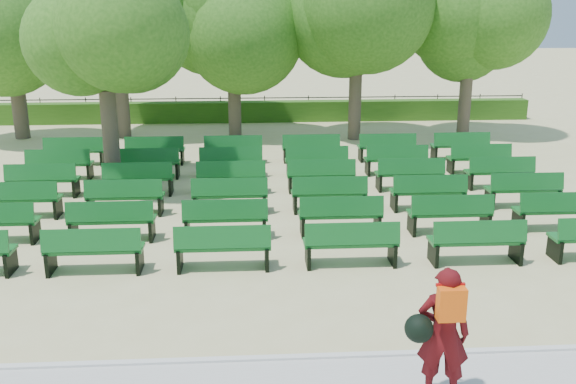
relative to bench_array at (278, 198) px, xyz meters
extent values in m
plane|color=#C3BA81|center=(-0.99, -1.83, -0.10)|extent=(120.00, 120.00, 0.00)
cube|color=silver|center=(-0.99, -8.08, -0.05)|extent=(30.00, 0.12, 0.10)
cube|color=#2E5C17|center=(-0.99, 12.17, 0.35)|extent=(26.00, 0.70, 0.90)
cube|color=#0F5A1F|center=(0.00, 0.02, 0.38)|extent=(1.95, 0.68, 0.06)
cube|color=#0F5A1F|center=(0.00, -0.21, 0.65)|extent=(1.92, 0.29, 0.45)
cylinder|color=brown|center=(-4.64, 1.47, 1.32)|extent=(0.45, 0.45, 2.84)
ellipsoid|color=#39711E|center=(-4.64, 1.47, 3.83)|extent=(3.98, 3.98, 3.58)
imported|color=#4A0A0E|center=(1.75, -9.16, 0.90)|extent=(0.77, 0.59, 1.88)
cube|color=#FF570D|center=(1.75, -9.38, 1.44)|extent=(0.35, 0.18, 0.44)
sphere|color=black|center=(1.40, -9.23, 1.03)|extent=(0.38, 0.38, 0.38)
camera|label=1|loc=(-0.77, -16.55, 5.08)|focal=40.00mm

